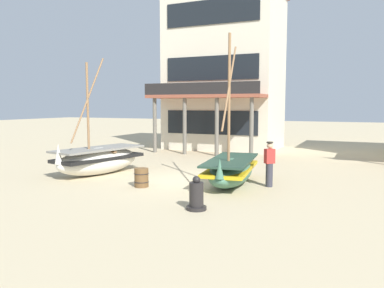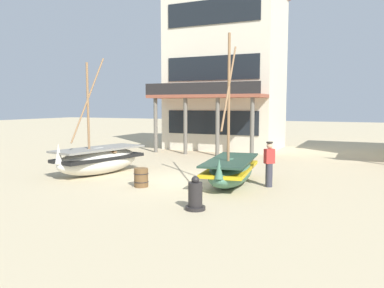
{
  "view_description": "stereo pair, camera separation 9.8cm",
  "coord_description": "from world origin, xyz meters",
  "px_view_note": "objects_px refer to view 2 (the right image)",
  "views": [
    {
      "loc": [
        6.63,
        -13.61,
        3.04
      ],
      "look_at": [
        0.0,
        1.0,
        1.4
      ],
      "focal_mm": 35.97,
      "sensor_mm": 36.0,
      "label": 1
    },
    {
      "loc": [
        6.72,
        -13.57,
        3.04
      ],
      "look_at": [
        0.0,
        1.0,
        1.4
      ],
      "focal_mm": 35.97,
      "sensor_mm": 36.0,
      "label": 2
    }
  ],
  "objects_px": {
    "fishing_boat_centre_large": "(231,170)",
    "fisherman_by_hull": "(269,165)",
    "harbor_building_main": "(226,72)",
    "wooden_barrel": "(141,178)",
    "capstan_winch": "(195,196)",
    "fishing_boat_near_left": "(99,159)"
  },
  "relations": [
    {
      "from": "fishing_boat_centre_large",
      "to": "fisherman_by_hull",
      "type": "relative_size",
      "value": 3.32
    },
    {
      "from": "fishing_boat_centre_large",
      "to": "harbor_building_main",
      "type": "distance_m",
      "value": 13.53
    },
    {
      "from": "fishing_boat_centre_large",
      "to": "wooden_barrel",
      "type": "bearing_deg",
      "value": -148.18
    },
    {
      "from": "fishing_boat_centre_large",
      "to": "capstan_winch",
      "type": "relative_size",
      "value": 5.62
    },
    {
      "from": "capstan_winch",
      "to": "wooden_barrel",
      "type": "height_order",
      "value": "capstan_winch"
    },
    {
      "from": "fishing_boat_centre_large",
      "to": "capstan_winch",
      "type": "height_order",
      "value": "fishing_boat_centre_large"
    },
    {
      "from": "capstan_winch",
      "to": "harbor_building_main",
      "type": "height_order",
      "value": "harbor_building_main"
    },
    {
      "from": "fisherman_by_hull",
      "to": "harbor_building_main",
      "type": "xyz_separation_m",
      "value": [
        -5.92,
        11.64,
        4.5
      ]
    },
    {
      "from": "fishing_boat_centre_large",
      "to": "harbor_building_main",
      "type": "bearing_deg",
      "value": 110.81
    },
    {
      "from": "fisherman_by_hull",
      "to": "capstan_winch",
      "type": "distance_m",
      "value": 4.2
    },
    {
      "from": "fisherman_by_hull",
      "to": "harbor_building_main",
      "type": "bearing_deg",
      "value": 116.98
    },
    {
      "from": "fishing_boat_near_left",
      "to": "harbor_building_main",
      "type": "xyz_separation_m",
      "value": [
        1.5,
        12.15,
        4.68
      ]
    },
    {
      "from": "capstan_winch",
      "to": "fishing_boat_centre_large",
      "type": "bearing_deg",
      "value": 93.49
    },
    {
      "from": "capstan_winch",
      "to": "fishing_boat_near_left",
      "type": "bearing_deg",
      "value": 150.69
    },
    {
      "from": "wooden_barrel",
      "to": "capstan_winch",
      "type": "bearing_deg",
      "value": -32.92
    },
    {
      "from": "harbor_building_main",
      "to": "fisherman_by_hull",
      "type": "bearing_deg",
      "value": -63.02
    },
    {
      "from": "harbor_building_main",
      "to": "fishing_boat_centre_large",
      "type": "bearing_deg",
      "value": -69.19
    },
    {
      "from": "fishing_boat_near_left",
      "to": "wooden_barrel",
      "type": "relative_size",
      "value": 7.23
    },
    {
      "from": "fishing_boat_near_left",
      "to": "wooden_barrel",
      "type": "xyz_separation_m",
      "value": [
        3.11,
        -1.48,
        -0.3
      ]
    },
    {
      "from": "wooden_barrel",
      "to": "fisherman_by_hull",
      "type": "bearing_deg",
      "value": 24.77
    },
    {
      "from": "fishing_boat_near_left",
      "to": "harbor_building_main",
      "type": "relative_size",
      "value": 0.47
    },
    {
      "from": "wooden_barrel",
      "to": "fishing_boat_centre_large",
      "type": "bearing_deg",
      "value": 31.82
    }
  ]
}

